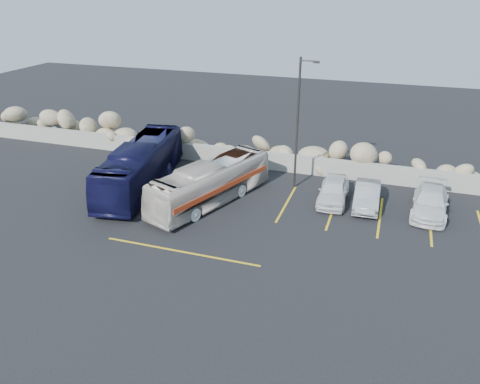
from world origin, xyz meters
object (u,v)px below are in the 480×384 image
(car_b, at_px, (367,195))
(car_c, at_px, (430,202))
(lamppost, at_px, (298,121))
(car_a, at_px, (333,191))
(vintage_bus, at_px, (211,183))
(tour_coach, at_px, (141,165))

(car_b, bearing_deg, car_c, 0.83)
(lamppost, relative_size, car_a, 1.96)
(car_a, height_order, car_b, car_a)
(vintage_bus, distance_m, car_b, 9.03)
(car_b, distance_m, car_c, 3.42)
(vintage_bus, relative_size, car_b, 2.21)
(lamppost, distance_m, vintage_bus, 6.40)
(tour_coach, relative_size, car_c, 2.24)
(vintage_bus, bearing_deg, lamppost, 61.47)
(lamppost, distance_m, car_b, 5.92)
(lamppost, bearing_deg, tour_coach, -162.40)
(car_a, bearing_deg, car_c, 0.47)
(tour_coach, bearing_deg, car_b, -2.58)
(lamppost, bearing_deg, car_c, -8.37)
(car_a, bearing_deg, tour_coach, -173.89)
(car_b, bearing_deg, vintage_bus, -166.61)
(vintage_bus, height_order, car_a, vintage_bus)
(lamppost, relative_size, car_c, 1.75)
(vintage_bus, distance_m, car_c, 12.39)
(car_b, bearing_deg, car_a, 178.51)
(lamppost, distance_m, car_c, 8.76)
(tour_coach, relative_size, car_b, 2.57)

